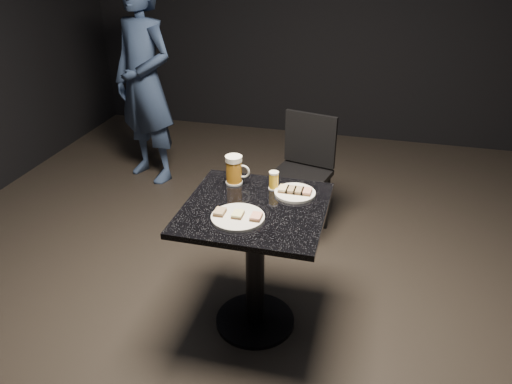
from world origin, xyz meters
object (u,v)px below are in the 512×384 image
plate_small (295,193)px  beer_tumbler (274,180)px  chair (303,168)px  beer_mug (234,170)px  plate_large (238,217)px  table (255,247)px  patron (144,83)px

plate_small → beer_tumbler: beer_tumbler is taller
chair → beer_mug: bearing=-106.5°
plate_small → beer_mug: (-0.34, 0.04, 0.07)m
beer_mug → beer_tumbler: (0.22, -0.01, -0.03)m
plate_large → table: bearing=69.9°
plate_small → patron: patron is taller
beer_tumbler → plate_large: bearing=-105.8°
beer_tumbler → patron: bearing=135.2°
patron → table: 2.12m
beer_tumbler → chair: 0.89m
table → beer_tumbler: beer_tumbler is taller
table → chair: bearing=86.0°
patron → beer_mug: (1.19, -1.38, -0.01)m
patron → plate_large: bearing=-30.5°
beer_tumbler → beer_mug: bearing=177.3°
chair → beer_tumbler: bearing=-91.7°
patron → table: patron is taller
chair → patron: bearing=158.6°
patron → beer_tumbler: size_ratio=17.22×
table → beer_mug: beer_mug is taller
plate_small → patron: (-1.52, 1.43, 0.09)m
beer_mug → beer_tumbler: bearing=-2.7°
patron → chair: bearing=1.1°
chair → plate_large: bearing=-95.9°
beer_tumbler → plate_small: bearing=-15.4°
beer_mug → chair: 0.92m
plate_large → chair: chair is taller
plate_small → beer_tumbler: size_ratio=2.18×
plate_small → patron: 2.09m
table → chair: 1.04m
beer_tumbler → table: bearing=-102.9°
patron → beer_tumbler: bearing=-22.2°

